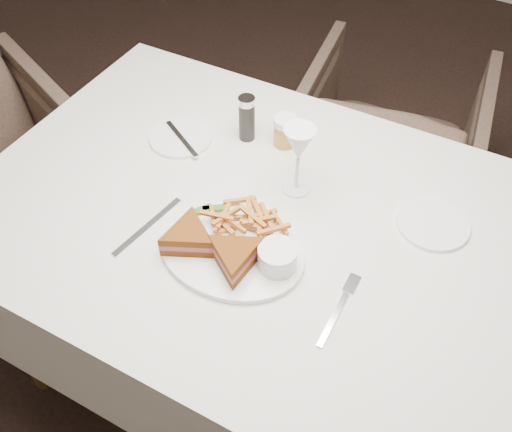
{
  "coord_description": "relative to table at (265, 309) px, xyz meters",
  "views": [
    {
      "loc": [
        0.54,
        -1.11,
        1.69
      ],
      "look_at": [
        0.13,
        -0.41,
        0.8
      ],
      "focal_mm": 40.0,
      "sensor_mm": 36.0,
      "label": 1
    }
  ],
  "objects": [
    {
      "name": "ground",
      "position": [
        -0.13,
        0.36,
        -0.38
      ],
      "size": [
        5.0,
        5.0,
        0.0
      ],
      "primitive_type": "plane",
      "color": "black",
      "rests_on": "ground"
    },
    {
      "name": "chair_far",
      "position": [
        -0.0,
        0.92,
        -0.05
      ],
      "size": [
        0.72,
        0.69,
        0.65
      ],
      "primitive_type": "imported",
      "rotation": [
        0.0,
        0.0,
        3.31
      ],
      "color": "#4A382D",
      "rests_on": "ground"
    },
    {
      "name": "table",
      "position": [
        0.0,
        0.0,
        0.0
      ],
      "size": [
        1.4,
        0.96,
        0.75
      ],
      "primitive_type": "cube",
      "rotation": [
        0.0,
        0.0,
        0.04
      ],
      "color": "silver",
      "rests_on": "ground"
    },
    {
      "name": "table_setting",
      "position": [
        -0.02,
        -0.04,
        0.41
      ],
      "size": [
        0.81,
        0.6,
        0.18
      ],
      "color": "white",
      "rests_on": "table"
    }
  ]
}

